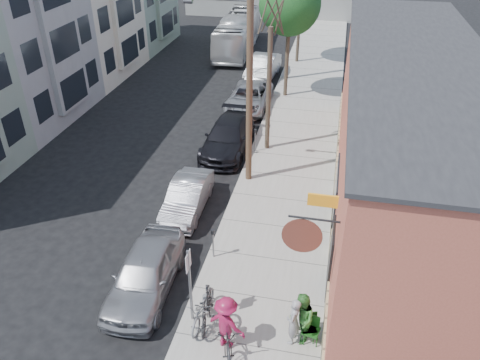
% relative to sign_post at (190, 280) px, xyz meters
% --- Properties ---
extents(ground, '(120.00, 120.00, 0.00)m').
position_rel_sign_post_xyz_m(ground, '(-2.35, 3.36, -1.83)').
color(ground, black).
extents(sidewalk, '(4.50, 58.00, 0.15)m').
position_rel_sign_post_xyz_m(sidewalk, '(1.90, 14.36, -1.76)').
color(sidewalk, '#9D9A91').
rests_on(sidewalk, ground).
extents(cafe_building, '(6.60, 20.20, 6.61)m').
position_rel_sign_post_xyz_m(cafe_building, '(6.64, 8.35, 1.47)').
color(cafe_building, '#B75844').
rests_on(cafe_building, ground).
extents(apartment_row, '(6.30, 32.00, 9.00)m').
position_rel_sign_post_xyz_m(apartment_row, '(-14.20, 17.36, 2.67)').
color(apartment_row, gray).
rests_on(apartment_row, ground).
extents(sign_post, '(0.07, 0.45, 2.80)m').
position_rel_sign_post_xyz_m(sign_post, '(0.00, 0.00, 0.00)').
color(sign_post, slate).
rests_on(sign_post, sidewalk).
extents(parking_meter_near, '(0.14, 0.14, 1.24)m').
position_rel_sign_post_xyz_m(parking_meter_near, '(-0.10, 3.02, -0.85)').
color(parking_meter_near, slate).
rests_on(parking_meter_near, sidewalk).
extents(parking_meter_far, '(0.14, 0.14, 1.24)m').
position_rel_sign_post_xyz_m(parking_meter_far, '(-0.10, 11.50, -0.85)').
color(parking_meter_far, slate).
rests_on(parking_meter_far, sidewalk).
extents(utility_pole_near, '(3.57, 0.28, 10.00)m').
position_rel_sign_post_xyz_m(utility_pole_near, '(0.04, 8.75, 3.58)').
color(utility_pole_near, '#503A28').
rests_on(utility_pole_near, sidewalk).
extents(utility_pole_far, '(1.80, 0.28, 10.00)m').
position_rel_sign_post_xyz_m(utility_pole_far, '(0.10, 22.94, 3.51)').
color(utility_pole_far, '#503A28').
rests_on(utility_pole_far, sidewalk).
extents(tree_bare, '(0.24, 0.24, 6.26)m').
position_rel_sign_post_xyz_m(tree_bare, '(0.45, 12.03, 1.45)').
color(tree_bare, '#44392C').
rests_on(tree_bare, sidewalk).
extents(tree_leafy_mid, '(3.75, 3.75, 7.65)m').
position_rel_sign_post_xyz_m(tree_leafy_mid, '(0.45, 19.65, 4.07)').
color(tree_leafy_mid, '#44392C').
rests_on(tree_leafy_mid, sidewalk).
extents(patio_chair_a, '(0.63, 0.63, 0.88)m').
position_rel_sign_post_xyz_m(patio_chair_a, '(3.64, 0.00, -1.24)').
color(patio_chair_a, '#134513').
rests_on(patio_chair_a, sidewalk).
extents(patio_chair_b, '(0.61, 0.61, 0.88)m').
position_rel_sign_post_xyz_m(patio_chair_b, '(3.74, -0.09, -1.24)').
color(patio_chair_b, '#134513').
rests_on(patio_chair_b, sidewalk).
extents(patron_grey, '(0.47, 0.65, 1.66)m').
position_rel_sign_post_xyz_m(patron_grey, '(3.19, -0.19, -0.85)').
color(patron_grey, gray).
rests_on(patron_grey, sidewalk).
extents(patron_green, '(0.86, 1.00, 1.76)m').
position_rel_sign_post_xyz_m(patron_green, '(3.41, -0.08, -0.80)').
color(patron_green, '#388033').
rests_on(patron_green, sidewalk).
extents(cyclist, '(1.36, 1.05, 1.85)m').
position_rel_sign_post_xyz_m(cyclist, '(1.30, -0.74, -0.76)').
color(cyclist, maroon).
rests_on(cyclist, sidewalk).
extents(cyclist_bike, '(1.41, 2.28, 1.13)m').
position_rel_sign_post_xyz_m(cyclist_bike, '(1.30, -0.74, -1.12)').
color(cyclist_bike, black).
rests_on(cyclist_bike, sidewalk).
extents(parked_bike_a, '(0.77, 1.97, 1.15)m').
position_rel_sign_post_xyz_m(parked_bike_a, '(0.47, 0.03, -1.11)').
color(parked_bike_a, black).
rests_on(parked_bike_a, sidewalk).
extents(parked_bike_b, '(0.81, 1.99, 1.02)m').
position_rel_sign_post_xyz_m(parked_bike_b, '(0.37, 0.03, -1.17)').
color(parked_bike_b, slate).
rests_on(parked_bike_b, sidewalk).
extents(car_0, '(2.05, 4.68, 1.57)m').
position_rel_sign_post_xyz_m(car_0, '(-1.94, 1.03, -1.05)').
color(car_0, '#919298').
rests_on(car_0, ground).
extents(car_1, '(1.51, 4.11, 1.34)m').
position_rel_sign_post_xyz_m(car_1, '(-1.99, 5.87, -1.16)').
color(car_1, '#9C9CA3').
rests_on(car_1, ground).
extents(car_2, '(2.21, 5.37, 1.55)m').
position_rel_sign_post_xyz_m(car_2, '(-1.55, 11.58, -1.06)').
color(car_2, black).
rests_on(car_2, ground).
extents(car_3, '(2.48, 5.21, 1.43)m').
position_rel_sign_post_xyz_m(car_3, '(-1.55, 17.34, -1.12)').
color(car_3, '#96979D').
rests_on(car_3, ground).
extents(car_4, '(2.11, 5.10, 1.64)m').
position_rel_sign_post_xyz_m(car_4, '(-1.62, 22.91, -1.01)').
color(car_4, gray).
rests_on(car_4, ground).
extents(bus, '(3.01, 10.75, 2.96)m').
position_rel_sign_post_xyz_m(bus, '(-4.87, 29.42, -0.35)').
color(bus, white).
rests_on(bus, ground).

